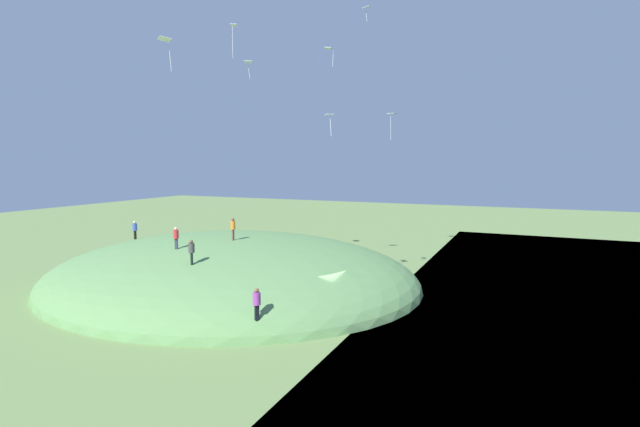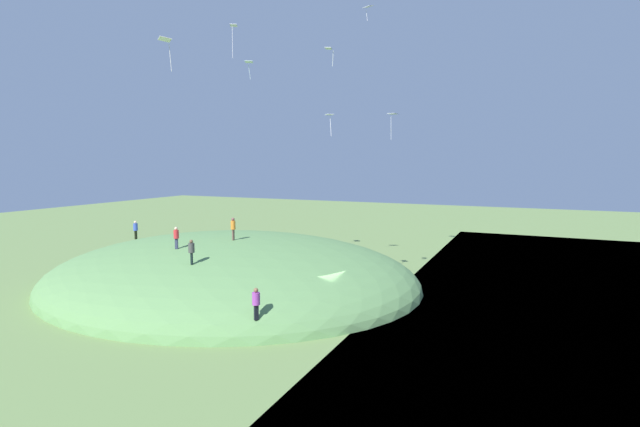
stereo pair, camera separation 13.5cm
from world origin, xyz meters
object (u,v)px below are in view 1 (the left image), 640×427
kite_1 (329,50)px  person_with_child (191,249)px  person_walking_path (135,228)px  person_on_hilltop (176,235)px  person_near_shore (257,300)px  kite_7 (368,7)px  kite_4 (249,63)px  kite_0 (165,41)px  person_watching_kites (233,226)px  kite_5 (233,29)px  kite_2 (330,116)px  kite_6 (392,115)px

kite_1 → person_with_child: bearing=36.3°
person_walking_path → person_on_hilltop: bearing=-108.7°
person_near_shore → kite_7: kite_7 is taller
kite_1 → kite_4: (10.05, -5.97, 1.10)m
person_walking_path → kite_0: 18.03m
person_with_child → kite_1: bearing=99.3°
person_watching_kites → kite_5: (-3.13, 4.03, 13.32)m
person_watching_kites → kite_0: size_ratio=0.80×
person_on_hilltop → person_near_shore: bearing=-42.1°
person_near_shore → kite_5: 17.18m
kite_2 → kite_4: (9.23, -3.95, 5.21)m
kite_0 → person_near_shore: bearing=154.6°
person_near_shore → kite_2: bearing=-148.5°
person_watching_kites → person_walking_path: 11.92m
person_near_shore → kite_0: size_ratio=0.81×
person_with_child → kite_4: bearing=166.2°
kite_4 → kite_7: bearing=-157.2°
kite_6 → kite_2: bearing=68.3°
person_watching_kites → person_walking_path: size_ratio=1.04×
person_on_hilltop → kite_2: size_ratio=1.02×
person_walking_path → kite_4: kite_4 is taller
kite_4 → person_on_hilltop: bearing=86.0°
person_near_shore → kite_4: size_ratio=1.22×
kite_4 → kite_6: (-11.94, -2.85, -4.68)m
kite_5 → kite_7: bearing=-108.7°
person_watching_kites → kite_2: 11.16m
kite_0 → kite_1: 11.22m
person_near_shore → kite_0: 19.07m
person_near_shore → kite_7: size_ratio=1.51×
person_near_shore → kite_2: 14.83m
person_walking_path → kite_1: 24.20m
kite_2 → kite_5: bearing=51.0°
kite_4 → kite_2: bearing=156.9°
person_with_child → person_watching_kites: bearing=161.8°
kite_5 → kite_6: (-7.08, -12.19, -4.64)m
kite_5 → person_on_hilltop: bearing=-3.5°
kite_4 → kite_1: bearing=149.3°
kite_0 → kite_6: size_ratio=1.03×
kite_4 → person_near_shore: bearing=123.3°
kite_4 → kite_5: bearing=117.5°
person_with_child → kite_2: (-6.56, -7.44, 8.86)m
person_near_shore → kite_2: size_ratio=1.12×
person_on_hilltop → kite_4: bearing=71.6°
kite_5 → kite_0: bearing=2.3°
person_near_shore → kite_2: (0.12, -10.31, 10.66)m
person_on_hilltop → person_walking_path: person_on_hilltop is taller
kite_7 → kite_1: bearing=94.0°
person_on_hilltop → person_near_shore: 11.49m
kite_2 → kite_0: bearing=29.9°
person_walking_path → kite_1: kite_1 is taller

